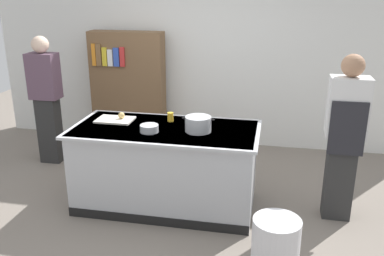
% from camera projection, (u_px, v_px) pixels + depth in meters
% --- Properties ---
extents(ground_plane, '(10.00, 10.00, 0.00)m').
position_uv_depth(ground_plane, '(167.00, 204.00, 4.69)').
color(ground_plane, slate).
extents(back_wall, '(6.40, 0.12, 3.00)m').
position_uv_depth(back_wall, '(201.00, 44.00, 6.15)').
color(back_wall, white).
rests_on(back_wall, ground_plane).
extents(counter_island, '(1.98, 0.98, 0.90)m').
position_uv_depth(counter_island, '(166.00, 166.00, 4.54)').
color(counter_island, '#B7BABF').
rests_on(counter_island, ground_plane).
extents(cutting_board, '(0.40, 0.28, 0.02)m').
position_uv_depth(cutting_board, '(115.00, 120.00, 4.63)').
color(cutting_board, silver).
rests_on(cutting_board, counter_island).
extents(onion, '(0.07, 0.07, 0.07)m').
position_uv_depth(onion, '(121.00, 115.00, 4.63)').
color(onion, tan).
rests_on(onion, cutting_board).
extents(stock_pot, '(0.33, 0.27, 0.16)m').
position_uv_depth(stock_pot, '(198.00, 124.00, 4.27)').
color(stock_pot, '#B7BABF').
rests_on(stock_pot, counter_island).
extents(mixing_bowl, '(0.19, 0.19, 0.08)m').
position_uv_depth(mixing_bowl, '(149.00, 128.00, 4.27)').
color(mixing_bowl, '#B7BABF').
rests_on(mixing_bowl, counter_island).
extents(juice_cup, '(0.07, 0.07, 0.10)m').
position_uv_depth(juice_cup, '(170.00, 117.00, 4.60)').
color(juice_cup, yellow).
rests_on(juice_cup, counter_island).
extents(trash_bin, '(0.39, 0.39, 0.55)m').
position_uv_depth(trash_bin, '(275.00, 249.00, 3.42)').
color(trash_bin, silver).
rests_on(trash_bin, ground_plane).
extents(person_chef, '(0.38, 0.25, 1.72)m').
position_uv_depth(person_chef, '(344.00, 135.00, 4.15)').
color(person_chef, '#2B2B2B').
rests_on(person_chef, ground_plane).
extents(person_guest, '(0.38, 0.24, 1.72)m').
position_uv_depth(person_guest, '(46.00, 98.00, 5.55)').
color(person_guest, '#2A2A2A').
rests_on(person_guest, ground_plane).
extents(bookshelf, '(1.10, 0.31, 1.70)m').
position_uv_depth(bookshelf, '(128.00, 89.00, 6.28)').
color(bookshelf, brown).
rests_on(bookshelf, ground_plane).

